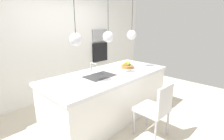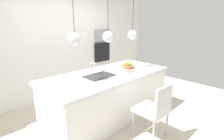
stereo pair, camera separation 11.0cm
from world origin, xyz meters
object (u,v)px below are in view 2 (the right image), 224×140
fruit_bowl (128,66)px  chair_near (154,108)px  microwave (102,35)px  oven (102,52)px

fruit_bowl → chair_near: fruit_bowl is taller
fruit_bowl → microwave: (0.64, 1.58, 0.55)m
fruit_bowl → microwave: 1.79m
fruit_bowl → chair_near: size_ratio=0.29×
chair_near → oven: bearing=65.5°
oven → chair_near: size_ratio=0.60×
oven → microwave: bearing=0.0°
chair_near → microwave: bearing=65.5°
microwave → chair_near: microwave is taller
microwave → fruit_bowl: bearing=-112.1°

